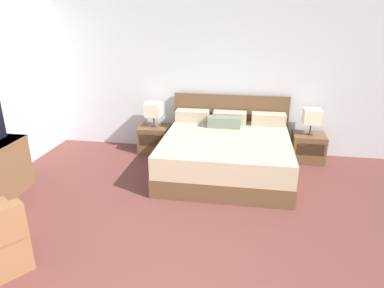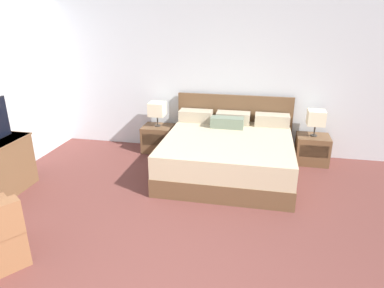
{
  "view_description": "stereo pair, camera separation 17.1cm",
  "coord_description": "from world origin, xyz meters",
  "px_view_note": "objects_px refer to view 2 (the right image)",
  "views": [
    {
      "loc": [
        0.59,
        -2.17,
        2.41
      ],
      "look_at": [
        -0.13,
        2.18,
        0.75
      ],
      "focal_mm": 32.0,
      "sensor_mm": 36.0,
      "label": 1
    },
    {
      "loc": [
        0.76,
        -2.14,
        2.41
      ],
      "look_at": [
        -0.13,
        2.18,
        0.75
      ],
      "focal_mm": 32.0,
      "sensor_mm": 36.0,
      "label": 2
    }
  ],
  "objects_px": {
    "bed": "(228,153)",
    "table_lamp_left": "(157,109)",
    "table_lamp_right": "(316,118)",
    "nightstand_right": "(312,149)",
    "nightstand_left": "(158,138)"
  },
  "relations": [
    {
      "from": "bed",
      "to": "table_lamp_left",
      "type": "xyz_separation_m",
      "value": [
        -1.38,
        0.7,
        0.47
      ]
    },
    {
      "from": "bed",
      "to": "table_lamp_right",
      "type": "bearing_deg",
      "value": 26.84
    },
    {
      "from": "nightstand_right",
      "to": "table_lamp_right",
      "type": "height_order",
      "value": "table_lamp_right"
    },
    {
      "from": "bed",
      "to": "nightstand_left",
      "type": "relative_size",
      "value": 3.8
    },
    {
      "from": "table_lamp_left",
      "to": "table_lamp_right",
      "type": "height_order",
      "value": "same"
    },
    {
      "from": "nightstand_left",
      "to": "table_lamp_left",
      "type": "xyz_separation_m",
      "value": [
        0.0,
        0.0,
        0.56
      ]
    },
    {
      "from": "table_lamp_left",
      "to": "table_lamp_right",
      "type": "distance_m",
      "value": 2.77
    },
    {
      "from": "bed",
      "to": "nightstand_left",
      "type": "xyz_separation_m",
      "value": [
        -1.38,
        0.7,
        -0.09
      ]
    },
    {
      "from": "nightstand_right",
      "to": "table_lamp_right",
      "type": "xyz_separation_m",
      "value": [
        -0.0,
        0.0,
        0.56
      ]
    },
    {
      "from": "bed",
      "to": "nightstand_right",
      "type": "xyz_separation_m",
      "value": [
        1.39,
        0.7,
        -0.09
      ]
    },
    {
      "from": "bed",
      "to": "nightstand_left",
      "type": "distance_m",
      "value": 1.55
    },
    {
      "from": "table_lamp_left",
      "to": "table_lamp_right",
      "type": "xyz_separation_m",
      "value": [
        2.77,
        0.0,
        0.0
      ]
    },
    {
      "from": "nightstand_left",
      "to": "table_lamp_right",
      "type": "xyz_separation_m",
      "value": [
        2.77,
        0.0,
        0.56
      ]
    },
    {
      "from": "nightstand_left",
      "to": "table_lamp_left",
      "type": "height_order",
      "value": "table_lamp_left"
    },
    {
      "from": "nightstand_left",
      "to": "nightstand_right",
      "type": "height_order",
      "value": "same"
    }
  ]
}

